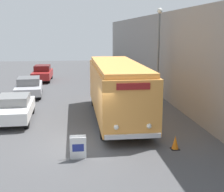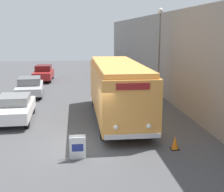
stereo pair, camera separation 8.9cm
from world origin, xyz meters
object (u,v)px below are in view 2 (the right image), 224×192
(vintage_bus, at_px, (118,88))
(traffic_cone, at_px, (175,143))
(streetlamp, at_px, (159,43))
(parked_car_far, at_px, (44,73))
(parked_car_near, at_px, (14,108))
(sign_board, at_px, (78,148))
(parked_car_mid, at_px, (30,86))

(vintage_bus, distance_m, traffic_cone, 5.59)
(streetlamp, xyz_separation_m, parked_car_far, (-8.96, 10.96, -3.41))
(streetlamp, xyz_separation_m, traffic_cone, (-1.54, -8.68, -3.92))
(vintage_bus, distance_m, parked_car_near, 5.97)
(sign_board, distance_m, parked_car_mid, 13.33)
(parked_car_far, bearing_deg, vintage_bus, -67.94)
(parked_car_near, relative_size, traffic_cone, 7.44)
(streetlamp, distance_m, parked_car_mid, 10.60)
(parked_car_far, bearing_deg, traffic_cone, -68.25)
(vintage_bus, height_order, parked_car_near, vintage_bus)
(vintage_bus, bearing_deg, sign_board, -112.96)
(sign_board, xyz_separation_m, parked_car_far, (-3.24, 20.15, 0.34))
(parked_car_far, distance_m, traffic_cone, 21.00)
(vintage_bus, xyz_separation_m, traffic_cone, (1.82, -5.06, -1.52))
(parked_car_near, bearing_deg, streetlamp, 18.30)
(parked_car_mid, height_order, traffic_cone, parked_car_mid)
(vintage_bus, distance_m, sign_board, 6.20)
(vintage_bus, distance_m, streetlamp, 5.49)
(parked_car_near, distance_m, traffic_cone, 9.37)
(vintage_bus, relative_size, streetlamp, 1.48)
(streetlamp, height_order, traffic_cone, streetlamp)
(vintage_bus, height_order, parked_car_mid, vintage_bus)
(vintage_bus, relative_size, traffic_cone, 16.05)
(streetlamp, distance_m, traffic_cone, 9.64)
(streetlamp, relative_size, parked_car_near, 1.45)
(sign_board, distance_m, traffic_cone, 4.21)
(sign_board, distance_m, parked_car_near, 6.82)
(traffic_cone, bearing_deg, streetlamp, 79.93)
(streetlamp, xyz_separation_m, parked_car_near, (-9.22, -3.34, -3.46))
(streetlamp, bearing_deg, parked_car_far, 129.25)
(vintage_bus, bearing_deg, parked_car_near, 177.27)
(sign_board, height_order, parked_car_mid, parked_car_mid)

